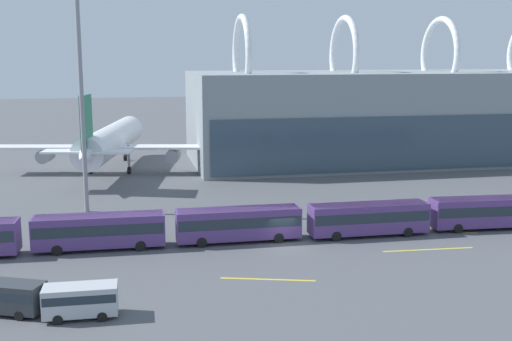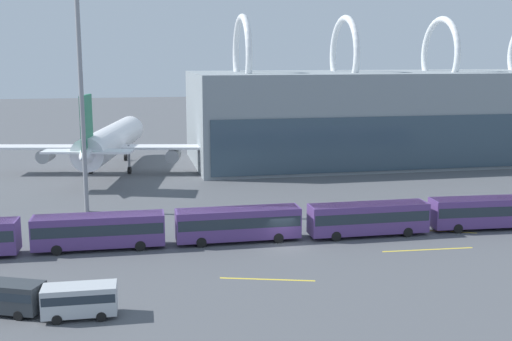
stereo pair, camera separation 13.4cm
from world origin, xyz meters
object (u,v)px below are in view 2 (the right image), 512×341
(service_van_crossing, at_px, (80,299))
(floodlight_mast, at_px, (79,38))
(airliner_parked_remote, at_px, (381,129))
(shuttle_bus_2, at_px, (238,222))
(service_van_foreground, at_px, (5,295))
(shuttle_bus_4, at_px, (487,211))
(shuttle_bus_3, at_px, (368,217))
(airliner_at_gate_far, at_px, (110,141))
(shuttle_bus_1, at_px, (99,229))

(service_van_crossing, bearing_deg, floodlight_mast, 93.52)
(airliner_parked_remote, bearing_deg, shuttle_bus_2, -89.58)
(airliner_parked_remote, bearing_deg, floodlight_mast, -110.51)
(shuttle_bus_2, xyz_separation_m, service_van_foreground, (-19.48, -14.28, -0.59))
(shuttle_bus_2, xyz_separation_m, shuttle_bus_4, (26.81, -0.57, 0.00))
(shuttle_bus_2, xyz_separation_m, shuttle_bus_3, (13.40, -0.58, 0.00))
(airliner_at_gate_far, bearing_deg, service_van_foreground, -175.39)
(airliner_parked_remote, relative_size, shuttle_bus_1, 2.82)
(shuttle_bus_3, xyz_separation_m, floodlight_mast, (-28.84, 16.21, 18.12))
(shuttle_bus_1, height_order, shuttle_bus_3, same)
(shuttle_bus_4, xyz_separation_m, floodlight_mast, (-42.24, 16.20, 18.12))
(shuttle_bus_1, xyz_separation_m, shuttle_bus_3, (26.81, -0.71, 0.00))
(airliner_parked_remote, distance_m, shuttle_bus_3, 54.28)
(airliner_at_gate_far, height_order, shuttle_bus_4, airliner_at_gate_far)
(shuttle_bus_4, distance_m, service_van_foreground, 48.27)
(shuttle_bus_2, height_order, shuttle_bus_4, same)
(shuttle_bus_1, xyz_separation_m, service_van_crossing, (-0.76, -16.22, -0.58))
(airliner_at_gate_far, height_order, service_van_foreground, airliner_at_gate_far)
(airliner_at_gate_far, distance_m, service_van_crossing, 57.08)
(shuttle_bus_3, bearing_deg, floodlight_mast, 150.99)
(shuttle_bus_1, xyz_separation_m, shuttle_bus_2, (13.40, -0.12, 0.00))
(shuttle_bus_2, distance_m, floodlight_mast, 28.48)
(airliner_parked_remote, height_order, service_van_crossing, airliner_parked_remote)
(airliner_at_gate_far, xyz_separation_m, floodlight_mast, (-2.35, -25.23, 15.16))
(shuttle_bus_4, bearing_deg, airliner_parked_remote, 83.96)
(floodlight_mast, bearing_deg, airliner_parked_remote, 33.55)
(airliner_at_gate_far, xyz_separation_m, shuttle_bus_1, (-0.32, -40.74, -2.96))
(shuttle_bus_3, height_order, service_van_foreground, shuttle_bus_3)
(airliner_at_gate_far, relative_size, shuttle_bus_3, 2.95)
(airliner_at_gate_far, xyz_separation_m, shuttle_bus_4, (39.89, -41.44, -2.96))
(airliner_parked_remote, relative_size, service_van_foreground, 5.90)
(airliner_at_gate_far, height_order, service_van_crossing, airliner_at_gate_far)
(airliner_at_gate_far, distance_m, service_van_foreground, 55.63)
(service_van_crossing, bearing_deg, service_van_foreground, 162.30)
(floodlight_mast, bearing_deg, service_van_crossing, -87.70)
(airliner_at_gate_far, xyz_separation_m, service_van_foreground, (-6.39, -55.14, -3.55))
(shuttle_bus_3, relative_size, shuttle_bus_4, 0.99)
(service_van_foreground, bearing_deg, airliner_at_gate_far, -73.11)
(service_van_crossing, bearing_deg, shuttle_bus_3, 30.59)
(airliner_at_gate_far, distance_m, shuttle_bus_1, 40.85)
(airliner_at_gate_far, relative_size, service_van_foreground, 6.16)
(airliner_at_gate_far, xyz_separation_m, shuttle_bus_2, (13.08, -40.86, -2.96))
(floodlight_mast, bearing_deg, shuttle_bus_4, -20.98)
(airliner_parked_remote, xyz_separation_m, service_van_crossing, (-49.22, -65.21, -3.35))
(airliner_parked_remote, distance_m, service_van_crossing, 81.77)
(shuttle_bus_3, height_order, floodlight_mast, floodlight_mast)
(shuttle_bus_3, xyz_separation_m, service_van_foreground, (-32.88, -13.70, -0.59))
(shuttle_bus_1, bearing_deg, airliner_parked_remote, 46.58)
(shuttle_bus_2, height_order, service_van_crossing, shuttle_bus_2)
(airliner_parked_remote, relative_size, floodlight_mast, 1.18)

